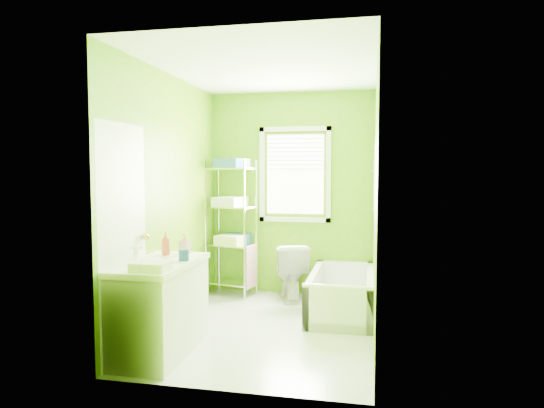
% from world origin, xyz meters
% --- Properties ---
extents(ground, '(2.90, 2.90, 0.00)m').
position_xyz_m(ground, '(0.00, 0.00, 0.00)').
color(ground, silver).
rests_on(ground, ground).
extents(room_envelope, '(2.14, 2.94, 2.62)m').
position_xyz_m(room_envelope, '(0.00, 0.00, 1.55)').
color(room_envelope, '#5C9607').
rests_on(room_envelope, ground).
extents(window, '(0.92, 0.05, 1.22)m').
position_xyz_m(window, '(0.05, 1.42, 1.61)').
color(window, white).
rests_on(window, ground).
extents(door, '(0.09, 0.80, 2.00)m').
position_xyz_m(door, '(-1.04, -1.00, 1.00)').
color(door, white).
rests_on(door, ground).
extents(right_wall_decor, '(0.04, 1.48, 1.17)m').
position_xyz_m(right_wall_decor, '(1.04, -0.02, 1.32)').
color(right_wall_decor, '#44070C').
rests_on(right_wall_decor, ground).
extents(bathtub, '(0.70, 1.49, 0.48)m').
position_xyz_m(bathtub, '(0.70, 0.67, 0.15)').
color(bathtub, white).
rests_on(bathtub, ground).
extents(toilet, '(0.59, 0.78, 0.71)m').
position_xyz_m(toilet, '(0.04, 1.15, 0.35)').
color(toilet, white).
rests_on(toilet, ground).
extents(vanity, '(0.55, 1.08, 1.03)m').
position_xyz_m(vanity, '(-0.79, -0.85, 0.43)').
color(vanity, silver).
rests_on(vanity, ground).
extents(wire_shelf_unit, '(0.65, 0.53, 1.75)m').
position_xyz_m(wire_shelf_unit, '(-0.72, 1.21, 1.07)').
color(wire_shelf_unit, silver).
rests_on(wire_shelf_unit, ground).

